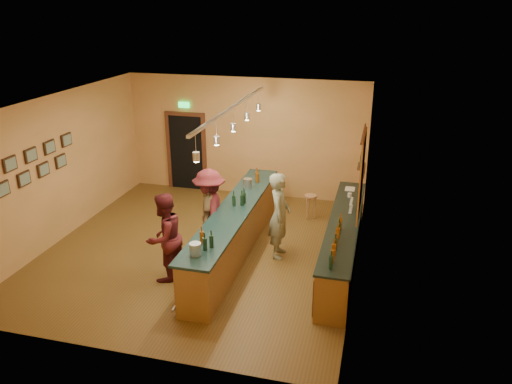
% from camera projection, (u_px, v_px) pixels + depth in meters
% --- Properties ---
extents(floor, '(7.00, 7.00, 0.00)m').
position_uv_depth(floor, '(202.00, 249.00, 10.79)').
color(floor, brown).
rests_on(floor, ground).
extents(ceiling, '(6.50, 7.00, 0.02)m').
position_uv_depth(ceiling, '(196.00, 102.00, 9.64)').
color(ceiling, silver).
rests_on(ceiling, wall_back).
extents(wall_back, '(6.50, 0.02, 3.20)m').
position_uv_depth(wall_back, '(245.00, 137.00, 13.38)').
color(wall_back, '#B48843').
rests_on(wall_back, floor).
extents(wall_front, '(6.50, 0.02, 3.20)m').
position_uv_depth(wall_front, '(112.00, 261.00, 7.05)').
color(wall_front, '#B48843').
rests_on(wall_front, floor).
extents(wall_left, '(0.02, 7.00, 3.20)m').
position_uv_depth(wall_left, '(60.00, 167.00, 10.97)').
color(wall_left, '#B48843').
rests_on(wall_left, floor).
extents(wall_right, '(0.02, 7.00, 3.20)m').
position_uv_depth(wall_right, '(361.00, 194.00, 9.46)').
color(wall_right, '#B48843').
rests_on(wall_right, floor).
extents(doorway, '(1.15, 0.09, 2.48)m').
position_uv_depth(doorway, '(187.00, 150.00, 13.92)').
color(doorway, black).
rests_on(doorway, wall_back).
extents(tapestry, '(0.03, 1.40, 1.60)m').
position_uv_depth(tapestry, '(362.00, 175.00, 9.73)').
color(tapestry, maroon).
rests_on(tapestry, wall_right).
extents(bottle_shelf, '(0.17, 0.55, 0.54)m').
position_uv_depth(bottle_shelf, '(362.00, 161.00, 11.17)').
color(bottle_shelf, '#432214').
rests_on(bottle_shelf, wall_right).
extents(picture_grid, '(0.06, 2.20, 0.70)m').
position_uv_depth(picture_grid, '(38.00, 162.00, 10.16)').
color(picture_grid, '#382111').
rests_on(picture_grid, wall_left).
extents(back_counter, '(0.60, 4.55, 1.27)m').
position_uv_depth(back_counter, '(343.00, 241.00, 10.09)').
color(back_counter, brown).
rests_on(back_counter, floor).
extents(tasting_bar, '(0.73, 5.10, 1.38)m').
position_uv_depth(tasting_bar, '(235.00, 228.00, 10.40)').
color(tasting_bar, brown).
rests_on(tasting_bar, floor).
extents(pendant_track, '(0.11, 4.60, 0.50)m').
position_uv_depth(pendant_track, '(233.00, 115.00, 9.54)').
color(pendant_track, silver).
rests_on(pendant_track, ceiling).
extents(bartender, '(0.49, 0.70, 1.82)m').
position_uv_depth(bartender, '(279.00, 215.00, 10.23)').
color(bartender, gray).
rests_on(bartender, floor).
extents(customer_a, '(0.91, 1.02, 1.74)m').
position_uv_depth(customer_a, '(164.00, 237.00, 9.38)').
color(customer_a, '#59191E').
rests_on(customer_a, floor).
extents(customer_b, '(0.49, 0.99, 1.63)m').
position_uv_depth(customer_b, '(210.00, 215.00, 10.48)').
color(customer_b, '#997A51').
rests_on(customer_b, floor).
extents(customer_c, '(0.97, 1.32, 1.83)m').
position_uv_depth(customer_c, '(210.00, 211.00, 10.43)').
color(customer_c, '#59191E').
rests_on(customer_c, floor).
extents(bar_stool, '(0.30, 0.30, 0.62)m').
position_uv_depth(bar_stool, '(310.00, 201.00, 12.14)').
color(bar_stool, olive).
rests_on(bar_stool, floor).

